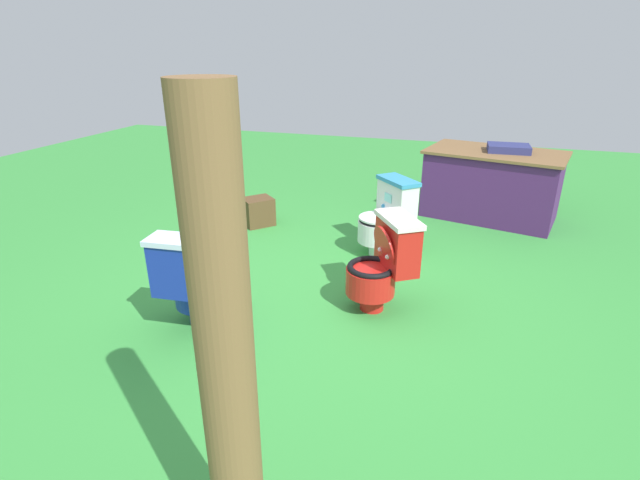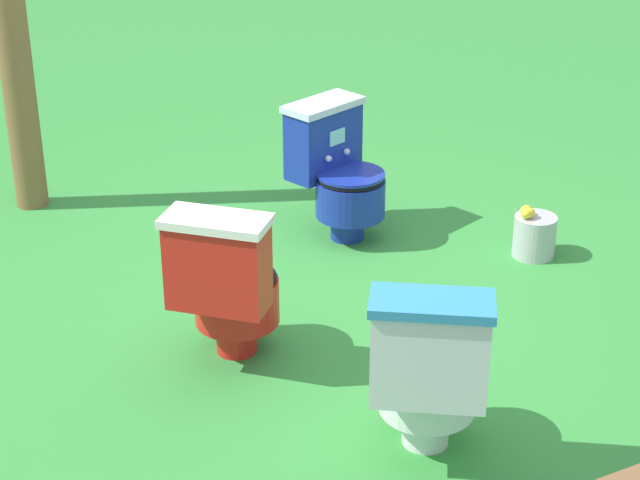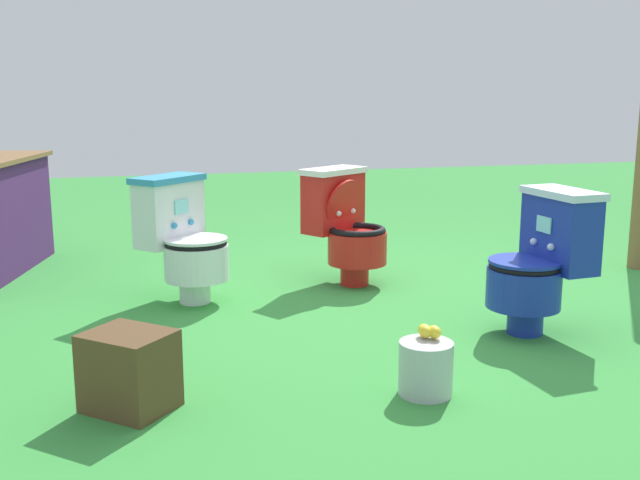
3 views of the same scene
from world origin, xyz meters
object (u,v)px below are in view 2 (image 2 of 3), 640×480
(wooden_post, at_px, (14,51))
(lemon_bucket, at_px, (534,235))
(toilet_white, at_px, (429,370))
(toilet_blue, at_px, (338,170))
(toilet_red, at_px, (228,283))

(wooden_post, bearing_deg, lemon_bucket, 125.99)
(wooden_post, xyz_separation_m, lemon_bucket, (-1.67, 2.30, -0.78))
(toilet_white, xyz_separation_m, lemon_bucket, (-1.64, -0.82, -0.25))
(toilet_blue, xyz_separation_m, lemon_bucket, (-0.60, 0.86, -0.25))
(toilet_red, distance_m, wooden_post, 2.17)
(toilet_white, xyz_separation_m, toilet_red, (0.16, -1.02, 0.00))
(wooden_post, distance_m, lemon_bucket, 2.95)
(toilet_white, distance_m, lemon_bucket, 1.85)
(toilet_red, height_order, lemon_bucket, toilet_red)
(wooden_post, bearing_deg, toilet_blue, 126.64)
(toilet_red, xyz_separation_m, wooden_post, (-0.13, -2.10, 0.53))
(toilet_red, relative_size, lemon_bucket, 2.63)
(toilet_blue, xyz_separation_m, toilet_red, (1.20, 0.66, 0.00))
(toilet_blue, relative_size, lemon_bucket, 2.63)
(toilet_blue, bearing_deg, wooden_post, -58.63)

